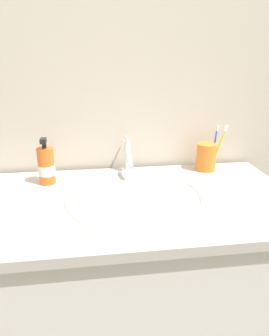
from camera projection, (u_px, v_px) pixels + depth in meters
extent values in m
cube|color=beige|center=(116.00, 80.00, 1.23)|extent=(2.33, 0.04, 2.40)
cube|color=silver|center=(127.00, 305.00, 1.19)|extent=(1.09, 0.55, 0.82)
cube|color=#BCB7AD|center=(126.00, 203.00, 1.05)|extent=(1.13, 0.59, 0.03)
ellipsoid|color=white|center=(136.00, 207.00, 1.07)|extent=(0.41, 0.41, 0.08)
torus|color=white|center=(136.00, 196.00, 1.06)|extent=(0.47, 0.47, 0.02)
cylinder|color=#595B60|center=(136.00, 217.00, 1.09)|extent=(0.03, 0.03, 0.01)
cylinder|color=silver|center=(127.00, 156.00, 1.26)|extent=(0.02, 0.02, 0.12)
cylinder|color=silver|center=(129.00, 157.00, 1.20)|extent=(0.02, 0.12, 0.06)
cylinder|color=silver|center=(127.00, 138.00, 1.25)|extent=(0.01, 0.05, 0.01)
cylinder|color=orange|center=(206.00, 157.00, 1.28)|extent=(0.08, 0.08, 0.11)
cylinder|color=yellow|center=(218.00, 148.00, 1.27)|extent=(0.05, 0.02, 0.17)
cube|color=white|center=(226.00, 128.00, 1.24)|extent=(0.02, 0.01, 0.03)
cylinder|color=blue|center=(214.00, 148.00, 1.28)|extent=(0.03, 0.03, 0.16)
cube|color=white|center=(217.00, 128.00, 1.26)|extent=(0.02, 0.02, 0.03)
cylinder|color=orange|center=(46.00, 166.00, 1.14)|extent=(0.06, 0.06, 0.13)
cylinder|color=black|center=(44.00, 145.00, 1.12)|extent=(0.02, 0.02, 0.02)
cube|color=black|center=(43.00, 141.00, 1.10)|extent=(0.02, 0.04, 0.02)
cylinder|color=white|center=(47.00, 170.00, 1.15)|extent=(0.06, 0.06, 0.04)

